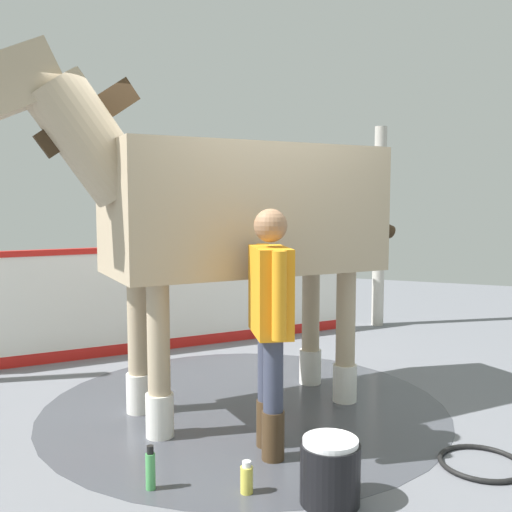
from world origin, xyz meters
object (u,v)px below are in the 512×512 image
Objects in this scene: horse at (231,212)px; handler at (270,315)px; bottle_shampoo at (247,478)px; wash_bucket at (330,471)px; bottle_spray at (150,469)px; hose_coil at (481,463)px.

horse is 1.69× the size of handler.
horse is at bearing -152.26° from bottle_shampoo.
horse is 7.44× the size of wash_bucket.
bottle_shampoo is at bearing 107.16° from bottle_spray.
hose_coil is (-0.80, 0.78, -0.16)m from wash_bucket.
bottle_shampoo is 0.57m from bottle_spray.
handler is (0.65, 0.57, -0.65)m from horse.
handler is 1.19m from bottle_spray.
bottle_spray is at bearing -59.97° from hose_coil.
wash_bucket is 0.49m from bottle_shampoo.
hose_coil is (-1.04, 1.80, -0.10)m from bottle_spray.
bottle_spray is at bearing -154.36° from handler.
bottle_shampoo is 0.36× the size of hose_coil.
bottle_spray is (0.24, -1.01, -0.06)m from wash_bucket.
handler is at bearing 146.64° from bottle_spray.
bottle_spray is at bearing -76.53° from wash_bucket.
handler is 1.04m from wash_bucket.
handler is 4.42× the size of wash_bucket.
hose_coil is (-0.31, 1.32, -0.92)m from handler.
bottle_spray reaches higher than hose_coil.
wash_bucket is at bearing 103.47° from bottle_spray.
bottle_spray is 0.50× the size of hose_coil.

